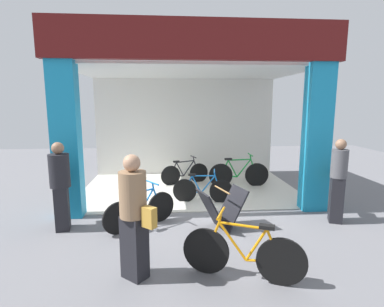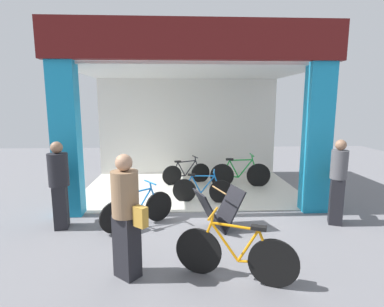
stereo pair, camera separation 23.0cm
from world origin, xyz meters
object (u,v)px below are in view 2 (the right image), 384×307
at_px(bicycle_parked_1, 235,254).
at_px(pedestrian_1, 126,214).
at_px(pedestrian_2, 338,181).
at_px(pedestrian_0, 59,183).
at_px(sandwich_board_sign, 219,209).
at_px(bicycle_inside_0, 202,190).
at_px(bicycle_inside_2, 240,174).
at_px(bicycle_parked_0, 138,210).
at_px(bicycle_inside_1, 186,173).

relative_size(bicycle_parked_1, pedestrian_1, 0.92).
xyz_separation_m(bicycle_parked_1, pedestrian_2, (2.36, 1.84, 0.49)).
height_order(bicycle_parked_1, pedestrian_2, pedestrian_2).
bearing_deg(pedestrian_0, sandwich_board_sign, -4.38).
height_order(bicycle_inside_0, pedestrian_1, pedestrian_1).
xyz_separation_m(bicycle_inside_2, bicycle_parked_0, (-2.53, -2.66, -0.04)).
bearing_deg(pedestrian_2, bicycle_inside_0, 151.79).
relative_size(bicycle_inside_1, pedestrian_1, 0.82).
distance_m(bicycle_inside_2, bicycle_parked_1, 4.61).
relative_size(bicycle_parked_0, pedestrian_2, 0.76).
distance_m(bicycle_parked_0, pedestrian_1, 1.78).
height_order(bicycle_inside_2, sandwich_board_sign, bicycle_inside_2).
xyz_separation_m(bicycle_inside_2, pedestrian_2, (1.35, -2.67, 0.48)).
bearing_deg(bicycle_inside_2, pedestrian_0, -146.76).
distance_m(bicycle_inside_1, bicycle_inside_2, 1.57).
height_order(bicycle_inside_1, bicycle_parked_0, bicycle_parked_0).
bearing_deg(bicycle_inside_0, pedestrian_1, -112.71).
relative_size(bicycle_inside_0, bicycle_parked_0, 1.12).
relative_size(bicycle_inside_2, sandwich_board_sign, 1.75).
distance_m(bicycle_inside_1, pedestrian_1, 4.89).
distance_m(bicycle_inside_1, pedestrian_0, 3.95).
xyz_separation_m(pedestrian_0, pedestrian_2, (5.34, -0.05, -0.01)).
height_order(bicycle_inside_1, bicycle_inside_2, bicycle_inside_2).
distance_m(bicycle_inside_0, pedestrian_2, 2.92).
distance_m(pedestrian_0, pedestrian_1, 2.32).
relative_size(bicycle_inside_0, bicycle_inside_1, 1.02).
xyz_separation_m(bicycle_inside_0, bicycle_parked_0, (-1.35, -1.35, 0.02)).
xyz_separation_m(bicycle_inside_0, bicycle_inside_2, (1.18, 1.31, 0.06)).
height_order(bicycle_inside_0, bicycle_parked_1, bicycle_parked_1).
height_order(pedestrian_0, pedestrian_1, pedestrian_1).
height_order(bicycle_inside_0, sandwich_board_sign, bicycle_inside_0).
bearing_deg(bicycle_inside_0, bicycle_inside_2, 48.04).
distance_m(bicycle_inside_2, pedestrian_1, 5.02).
distance_m(bicycle_inside_0, bicycle_parked_0, 1.91).
distance_m(pedestrian_1, pedestrian_2, 4.16).
bearing_deg(bicycle_parked_1, bicycle_inside_0, 93.14).
relative_size(bicycle_inside_1, pedestrian_2, 0.84).
xyz_separation_m(bicycle_inside_1, pedestrian_0, (-2.48, -3.03, 0.55)).
distance_m(bicycle_inside_0, pedestrian_0, 3.15).
bearing_deg(sandwich_board_sign, pedestrian_1, -134.03).
relative_size(bicycle_inside_0, sandwich_board_sign, 1.47).
bearing_deg(pedestrian_1, bicycle_inside_2, 60.61).
distance_m(bicycle_inside_2, pedestrian_0, 4.79).
distance_m(bicycle_parked_1, sandwich_board_sign, 1.66).
relative_size(pedestrian_0, pedestrian_1, 0.97).
height_order(sandwich_board_sign, pedestrian_2, pedestrian_2).
xyz_separation_m(bicycle_parked_0, sandwich_board_sign, (1.54, -0.18, 0.05)).
height_order(bicycle_inside_0, bicycle_inside_1, bicycle_inside_1).
bearing_deg(pedestrian_1, bicycle_parked_0, 92.75).
bearing_deg(bicycle_inside_0, bicycle_inside_1, 100.86).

